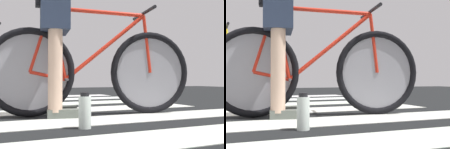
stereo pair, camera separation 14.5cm
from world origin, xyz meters
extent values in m
torus|color=black|center=(0.68, -0.46, 0.38)|extent=(0.71, 0.19, 0.72)
torus|color=black|center=(1.69, -0.66, 0.38)|extent=(0.71, 0.19, 0.72)
cylinder|color=gray|center=(0.68, -0.46, 0.38)|extent=(0.60, 0.12, 0.61)
cylinder|color=gray|center=(1.69, -0.66, 0.38)|extent=(0.60, 0.12, 0.61)
cylinder|color=red|center=(1.23, -0.57, 0.89)|extent=(0.79, 0.19, 0.05)
cylinder|color=red|center=(1.29, -0.58, 0.60)|extent=(0.70, 0.17, 0.59)
cylinder|color=red|center=(0.90, -0.51, 0.61)|extent=(0.16, 0.06, 0.59)
cylinder|color=red|center=(0.82, -0.49, 0.35)|extent=(0.29, 0.08, 0.09)
cylinder|color=red|center=(0.76, -0.48, 0.64)|extent=(0.19, 0.06, 0.53)
cylinder|color=red|center=(1.66, -0.65, 0.63)|extent=(0.09, 0.05, 0.50)
cube|color=black|center=(0.84, -0.49, 0.93)|extent=(0.25, 0.13, 0.05)
cylinder|color=black|center=(1.63, -0.65, 0.90)|extent=(0.13, 0.52, 0.03)
cylinder|color=#4C4C51|center=(0.96, -0.52, 0.32)|extent=(0.08, 0.34, 0.02)
cylinder|color=beige|center=(0.90, -0.36, 0.51)|extent=(0.11, 0.11, 0.87)
cylinder|color=beige|center=(0.84, -0.64, 0.51)|extent=(0.11, 0.11, 0.87)
cube|color=#263147|center=(0.87, -0.50, 0.84)|extent=(0.29, 0.44, 0.28)
cube|color=#5D645B|center=(0.97, -0.38, 0.06)|extent=(0.27, 0.15, 0.07)
cube|color=#5D645B|center=(0.91, -0.65, 0.06)|extent=(0.27, 0.15, 0.07)
torus|color=black|center=(0.58, 0.65, 0.38)|extent=(0.72, 0.08, 0.72)
cylinder|color=gray|center=(0.58, 0.65, 0.38)|extent=(0.61, 0.02, 0.61)
cylinder|color=yellow|center=(0.55, 0.64, 0.63)|extent=(0.09, 0.03, 0.50)
cylinder|color=white|center=(0.89, -1.16, 0.12)|extent=(0.08, 0.08, 0.20)
cylinder|color=black|center=(0.89, -1.16, 0.23)|extent=(0.05, 0.05, 0.02)
camera|label=1|loc=(0.26, -2.88, 0.32)|focal=47.89mm
camera|label=2|loc=(0.40, -2.88, 0.32)|focal=47.89mm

